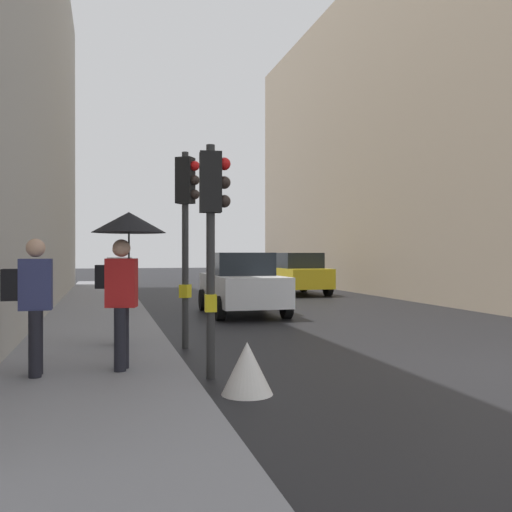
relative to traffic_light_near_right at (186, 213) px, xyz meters
name	(u,v)px	position (x,y,z in m)	size (l,w,h in m)	color
ground_plane	(508,368)	(4.47, -3.00, -2.48)	(120.00, 120.00, 0.00)	black
sidewalk_kerb	(97,326)	(-1.60, 3.00, -2.40)	(2.57, 40.00, 0.16)	gray
building_facade_right	(454,148)	(15.26, 14.03, 4.48)	(12.00, 25.99, 13.90)	gray
traffic_light_near_right	(186,213)	(0.00, 0.00, 0.00)	(0.44, 0.38, 3.59)	#2D2D2D
traffic_light_near_left	(212,217)	(0.00, -2.53, -0.24)	(0.44, 0.27, 3.25)	#2D2D2D
car_yellow_taxi	(296,274)	(6.39, 12.32, -1.60)	(2.12, 4.25, 1.76)	yellow
car_blue_van	(228,267)	(6.30, 25.55, -1.60)	(2.24, 4.31, 1.76)	navy
car_white_compact	(242,283)	(2.35, 5.41, -1.60)	(2.06, 4.22, 1.76)	silver
pedestrian_with_umbrella	(127,246)	(-1.15, -2.41, -0.64)	(1.00, 1.00, 2.14)	black
pedestrian_with_black_backpack	(117,287)	(-1.24, -0.28, -1.31)	(0.62, 0.36, 1.77)	black
pedestrian_with_grey_backpack	(32,298)	(-2.35, -2.50, -1.31)	(0.60, 0.36, 1.77)	black
warning_sign_triangle	(247,368)	(0.25, -3.52, -2.15)	(0.64, 0.64, 0.65)	silver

